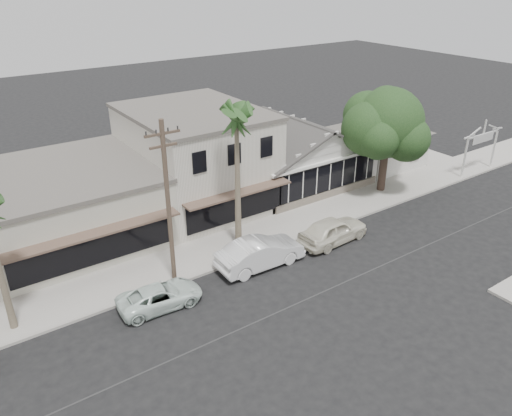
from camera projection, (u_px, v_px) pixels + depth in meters
ground at (364, 273)px, 27.56m from camera, size 140.00×140.00×0.00m
sidewalk_north at (178, 263)px, 28.39m from camera, size 90.00×3.50×0.15m
corner_shop at (295, 150)px, 38.20m from camera, size 10.40×8.60×5.10m
side_cottage at (377, 147)px, 42.19m from camera, size 6.00×6.00×3.00m
arch_sign at (483, 136)px, 39.57m from camera, size 4.12×0.12×3.95m
row_building_near at (196, 159)px, 34.56m from camera, size 8.00×10.00×6.50m
row_building_midnear at (67, 206)px, 30.42m from camera, size 10.00×10.00×4.20m
utility_pole at (168, 202)px, 24.67m from camera, size 1.80×0.24×9.00m
car_0 at (333, 230)px, 30.40m from camera, size 4.83×2.16×1.61m
car_1 at (260, 253)px, 27.90m from camera, size 5.19×1.95×1.69m
car_2 at (160, 296)px, 24.66m from camera, size 4.35×2.23×1.17m
shade_tree at (385, 124)px, 35.57m from camera, size 7.05×6.37×7.82m
palm_east at (236, 119)px, 26.77m from camera, size 3.58×3.58×9.22m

